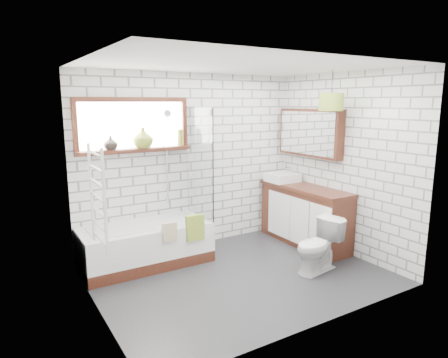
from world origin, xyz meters
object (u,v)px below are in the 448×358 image
basin (283,177)px  vanity (305,215)px  bathtub (146,245)px  pendant (331,102)px  toilet (318,246)px

basin → vanity: bearing=-82.6°
bathtub → vanity: size_ratio=1.08×
vanity → pendant: 1.73m
bathtub → vanity: bearing=-11.5°
bathtub → basin: (2.25, -0.01, 0.68)m
toilet → pendant: size_ratio=2.13×
vanity → basin: basin is taller
bathtub → vanity: 2.37m
basin → toilet: basin is taller
basin → pendant: pendant is taller
vanity → pendant: pendant is taller
bathtub → toilet: 2.20m
vanity → bathtub: bearing=168.5°
pendant → basin: bearing=89.1°
vanity → toilet: vanity is taller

